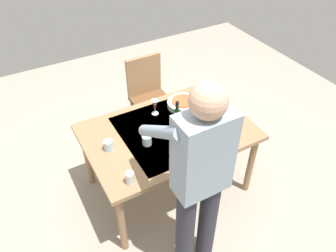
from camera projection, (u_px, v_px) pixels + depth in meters
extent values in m
plane|color=#9E9384|center=(168.00, 185.00, 3.34)|extent=(6.00, 6.00, 0.00)
cube|color=#93704C|center=(168.00, 132.00, 2.89)|extent=(1.44, 0.97, 0.04)
cube|color=beige|center=(168.00, 131.00, 2.88)|extent=(0.79, 0.83, 0.00)
cylinder|color=#93704C|center=(201.00, 116.00, 3.65)|extent=(0.06, 0.06, 0.68)
cylinder|color=#93704C|center=(87.00, 157.00, 3.16)|extent=(0.06, 0.06, 0.68)
cylinder|color=#93704C|center=(251.00, 165.00, 3.09)|extent=(0.06, 0.06, 0.68)
cylinder|color=#93704C|center=(122.00, 223.00, 2.60)|extent=(0.06, 0.06, 0.68)
cube|color=brown|center=(152.00, 102.00, 3.67)|extent=(0.40, 0.40, 0.04)
cube|color=#93704C|center=(144.00, 75.00, 3.63)|extent=(0.40, 0.04, 0.45)
cylinder|color=#93704C|center=(159.00, 106.00, 3.99)|extent=(0.04, 0.04, 0.43)
cylinder|color=#93704C|center=(133.00, 114.00, 3.86)|extent=(0.04, 0.04, 0.43)
cylinder|color=#93704C|center=(173.00, 121.00, 3.76)|extent=(0.04, 0.04, 0.43)
cylinder|color=#93704C|center=(146.00, 131.00, 3.64)|extent=(0.04, 0.04, 0.43)
cylinder|color=#2D2D38|center=(185.00, 231.00, 2.44)|extent=(0.14, 0.14, 0.88)
cylinder|color=#2D2D38|center=(208.00, 219.00, 2.52)|extent=(0.14, 0.14, 0.88)
cube|color=#8C9EAD|center=(203.00, 155.00, 2.01)|extent=(0.36, 0.20, 0.60)
sphere|color=tan|center=(208.00, 101.00, 1.75)|extent=(0.22, 0.22, 0.22)
cylinder|color=#8C9EAD|center=(160.00, 132.00, 2.05)|extent=(0.08, 0.52, 0.40)
cylinder|color=#8C9EAD|center=(206.00, 115.00, 2.18)|extent=(0.08, 0.52, 0.40)
cylinder|color=black|center=(177.00, 121.00, 2.83)|extent=(0.07, 0.07, 0.20)
cylinder|color=black|center=(177.00, 108.00, 2.74)|extent=(0.03, 0.03, 0.08)
cylinder|color=black|center=(177.00, 103.00, 2.71)|extent=(0.03, 0.03, 0.02)
cylinder|color=white|center=(224.00, 112.00, 3.08)|extent=(0.06, 0.06, 0.01)
cylinder|color=white|center=(225.00, 109.00, 3.05)|extent=(0.01, 0.01, 0.07)
cone|color=white|center=(225.00, 103.00, 3.00)|extent=(0.07, 0.07, 0.07)
cylinder|color=maroon|center=(225.00, 105.00, 3.02)|extent=(0.03, 0.03, 0.03)
cylinder|color=white|center=(155.00, 113.00, 3.06)|extent=(0.06, 0.06, 0.01)
cylinder|color=white|center=(155.00, 110.00, 3.04)|extent=(0.01, 0.01, 0.07)
cone|color=white|center=(155.00, 104.00, 2.99)|extent=(0.07, 0.07, 0.07)
cylinder|color=maroon|center=(155.00, 106.00, 3.01)|extent=(0.03, 0.03, 0.03)
cylinder|color=silver|center=(211.00, 91.00, 3.27)|extent=(0.07, 0.07, 0.09)
cylinder|color=silver|center=(147.00, 140.00, 2.72)|extent=(0.08, 0.08, 0.09)
cylinder|color=silver|center=(108.00, 145.00, 2.67)|extent=(0.08, 0.08, 0.09)
cylinder|color=silver|center=(130.00, 178.00, 2.40)|extent=(0.06, 0.06, 0.10)
cylinder|color=silver|center=(183.00, 104.00, 3.14)|extent=(0.30, 0.30, 0.05)
cylinder|color=#C6562D|center=(183.00, 102.00, 3.12)|extent=(0.22, 0.22, 0.03)
cylinder|color=silver|center=(202.00, 135.00, 2.82)|extent=(0.23, 0.23, 0.01)
cube|color=silver|center=(235.00, 126.00, 2.92)|extent=(0.02, 0.18, 0.00)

